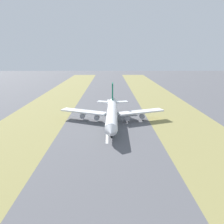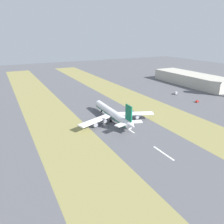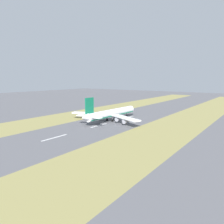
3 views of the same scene
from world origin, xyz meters
The scene contains 10 objects.
ground_plane centered at (0.00, 0.00, 0.00)m, with size 800.00×800.00×0.00m, color #56565B.
grass_median_west centered at (-45.00, 0.00, 0.00)m, with size 40.00×600.00×0.01m, color olive.
grass_median_east centered at (45.00, 0.00, 0.00)m, with size 40.00×600.00×0.01m, color olive.
centreline_dash_near centered at (0.00, -61.90, 0.01)m, with size 1.20×18.00×0.01m, color silver.
centreline_dash_mid centered at (0.00, -21.90, 0.01)m, with size 1.20×18.00×0.01m, color silver.
centreline_dash_far centered at (0.00, 18.10, 0.01)m, with size 1.20×18.00×0.01m, color silver.
airplane_main_jet centered at (-2.68, -3.81, 6.02)m, with size 64.12×67.12×20.20m.
terminal_building centered at (156.63, 66.59, 7.21)m, with size 36.00×112.62×14.41m, color #BCB7A8.
service_truck centered at (99.77, 34.27, 1.67)m, with size 5.38×6.11×3.10m.
apron_car centered at (96.99, 1.14, 1.00)m, with size 4.71×2.85×2.03m.
Camera 2 is at (-78.74, -147.13, 65.74)m, focal length 35.00 mm.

